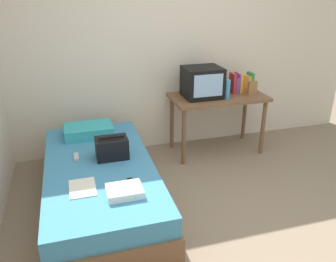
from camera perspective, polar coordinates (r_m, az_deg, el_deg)
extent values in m
plane|color=#84705B|center=(3.14, 10.91, -16.79)|extent=(8.00, 8.00, 0.00)
cube|color=beige|center=(4.33, 0.09, 14.01)|extent=(5.20, 0.10, 2.60)
cube|color=brown|center=(3.40, -10.96, -10.21)|extent=(1.00, 2.00, 0.29)
cube|color=teal|center=(3.27, -11.28, -6.75)|extent=(0.97, 1.94, 0.18)
cube|color=brown|center=(4.26, 8.34, 5.59)|extent=(1.16, 0.60, 0.04)
cylinder|color=brown|center=(4.00, 2.63, -1.05)|extent=(0.05, 0.05, 0.70)
cylinder|color=brown|center=(4.42, 15.49, 0.54)|extent=(0.05, 0.05, 0.70)
cylinder|color=brown|center=(4.42, 0.63, 1.41)|extent=(0.05, 0.05, 0.70)
cylinder|color=brown|center=(4.81, 12.59, 2.67)|extent=(0.05, 0.05, 0.70)
cube|color=black|center=(4.13, 5.70, 8.07)|extent=(0.44, 0.38, 0.36)
cube|color=#8CB2E0|center=(3.96, 6.75, 7.49)|extent=(0.35, 0.01, 0.26)
cylinder|color=#3399DB|center=(4.14, 9.80, 6.86)|extent=(0.07, 0.07, 0.22)
cube|color=#B72D33|center=(4.37, 10.67, 7.85)|extent=(0.03, 0.15, 0.24)
cube|color=#7A3D89|center=(4.39, 11.07, 7.60)|extent=(0.03, 0.16, 0.20)
cube|color=#7A3D89|center=(4.40, 11.45, 7.90)|extent=(0.02, 0.15, 0.25)
cube|color=gold|center=(4.42, 11.79, 7.85)|extent=(0.03, 0.14, 0.24)
cube|color=#CC7233|center=(4.44, 12.13, 7.61)|extent=(0.03, 0.16, 0.19)
cube|color=#CC7233|center=(4.45, 12.53, 7.74)|extent=(0.04, 0.14, 0.21)
cube|color=gold|center=(4.47, 13.00, 7.70)|extent=(0.04, 0.14, 0.20)
cube|color=#337F47|center=(4.49, 13.48, 7.98)|extent=(0.04, 0.14, 0.24)
cube|color=olive|center=(4.31, 13.89, 6.90)|extent=(0.11, 0.02, 0.18)
cube|color=#33A8B7|center=(3.82, -13.05, 0.08)|extent=(0.51, 0.33, 0.12)
cube|color=black|center=(3.28, -9.32, -2.80)|extent=(0.30, 0.20, 0.20)
cylinder|color=black|center=(3.23, -9.45, -0.97)|extent=(0.24, 0.02, 0.02)
cube|color=white|center=(2.90, -14.05, -9.16)|extent=(0.21, 0.29, 0.01)
cube|color=black|center=(2.87, -6.16, -8.66)|extent=(0.04, 0.16, 0.02)
cube|color=#B7B7BC|center=(3.38, -15.00, -4.15)|extent=(0.04, 0.14, 0.02)
cube|color=white|center=(2.75, -7.23, -9.88)|extent=(0.28, 0.22, 0.06)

